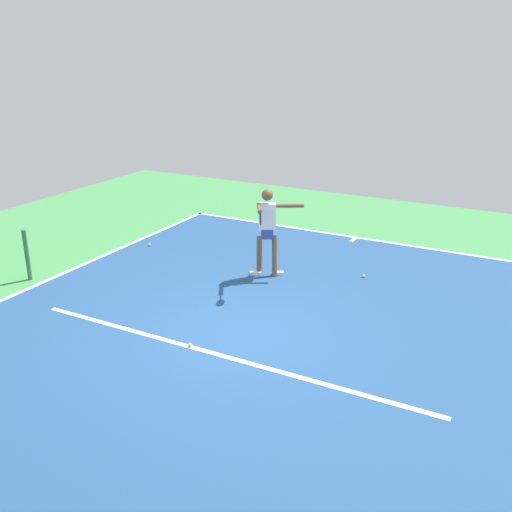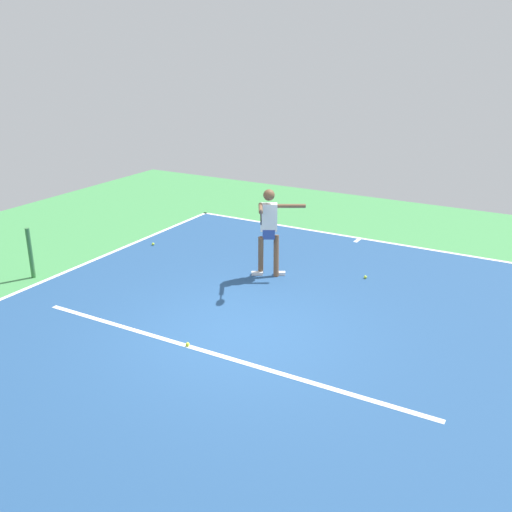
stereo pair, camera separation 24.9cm
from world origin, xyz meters
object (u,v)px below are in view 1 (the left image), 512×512
(tennis_player, at_px, (268,226))
(tennis_ball_by_sideline, at_px, (364,276))
(tennis_ball_near_service_line, at_px, (149,245))
(tennis_ball_centre_court, at_px, (190,345))
(net_post, at_px, (27,255))

(tennis_player, height_order, tennis_ball_by_sideline, tennis_player)
(tennis_player, relative_size, tennis_ball_near_service_line, 28.01)
(tennis_ball_centre_court, bearing_deg, tennis_player, -84.76)
(tennis_ball_near_service_line, xyz_separation_m, tennis_ball_by_sideline, (-5.17, -0.50, 0.00))
(net_post, height_order, tennis_ball_near_service_line, net_post)
(net_post, distance_m, tennis_ball_centre_court, 4.61)
(net_post, relative_size, tennis_ball_centre_court, 16.21)
(net_post, relative_size, tennis_player, 0.58)
(tennis_player, height_order, tennis_ball_near_service_line, tennis_player)
(net_post, bearing_deg, tennis_ball_near_service_line, -106.85)
(tennis_player, xyz_separation_m, tennis_ball_by_sideline, (-1.82, -0.84, -1.05))
(tennis_ball_centre_court, relative_size, tennis_ball_near_service_line, 1.00)
(tennis_ball_centre_court, xyz_separation_m, tennis_ball_by_sideline, (-1.52, -4.14, 0.00))
(tennis_player, xyz_separation_m, tennis_ball_near_service_line, (3.35, -0.34, -1.05))
(tennis_ball_near_service_line, bearing_deg, tennis_ball_by_sideline, -174.46)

